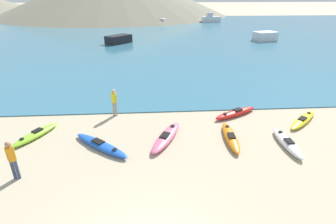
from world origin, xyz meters
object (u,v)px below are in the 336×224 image
(kayak_on_sand_7, at_px, (303,120))
(moored_boat_3, at_px, (119,39))
(person_near_foreground, at_px, (12,158))
(kayak_on_sand_2, at_px, (166,137))
(kayak_on_sand_3, at_px, (287,143))
(moored_boat_2, at_px, (265,36))
(kayak_on_sand_1, at_px, (235,113))
(kayak_on_sand_6, at_px, (230,137))
(person_near_waterline, at_px, (114,101))
(kayak_on_sand_5, at_px, (101,145))
(kayak_on_sand_0, at_px, (36,134))
(moored_boat_0, at_px, (157,21))
(moored_boat_1, at_px, (211,19))

(kayak_on_sand_7, bearing_deg, moored_boat_3, 116.65)
(moored_boat_3, bearing_deg, person_near_foreground, -91.90)
(kayak_on_sand_2, bearing_deg, moored_boat_3, 100.56)
(kayak_on_sand_3, distance_m, moored_boat_2, 31.06)
(kayak_on_sand_1, distance_m, person_near_foreground, 11.63)
(kayak_on_sand_6, relative_size, person_near_waterline, 1.87)
(kayak_on_sand_2, relative_size, kayak_on_sand_6, 1.06)
(kayak_on_sand_5, bearing_deg, kayak_on_sand_0, 160.14)
(kayak_on_sand_0, relative_size, kayak_on_sand_5, 0.89)
(kayak_on_sand_3, height_order, person_near_waterline, person_near_waterline)
(kayak_on_sand_3, xyz_separation_m, kayak_on_sand_5, (-8.92, 0.42, -0.02))
(kayak_on_sand_3, bearing_deg, kayak_on_sand_2, 170.66)
(kayak_on_sand_0, distance_m, moored_boat_3, 26.68)
(kayak_on_sand_3, height_order, person_near_foreground, person_near_foreground)
(kayak_on_sand_5, bearing_deg, moored_boat_2, 55.27)
(kayak_on_sand_6, xyz_separation_m, moored_boat_0, (-1.97, 52.23, 0.51))
(kayak_on_sand_0, distance_m, kayak_on_sand_7, 14.55)
(kayak_on_sand_5, bearing_deg, person_near_foreground, -145.05)
(kayak_on_sand_2, bearing_deg, person_near_waterline, 133.11)
(kayak_on_sand_2, height_order, kayak_on_sand_7, kayak_on_sand_2)
(kayak_on_sand_1, distance_m, person_near_waterline, 7.24)
(kayak_on_sand_0, xyz_separation_m, person_near_foreground, (0.53, -3.31, 0.81))
(kayak_on_sand_3, distance_m, moored_boat_1, 56.71)
(kayak_on_sand_5, xyz_separation_m, kayak_on_sand_6, (6.36, 0.31, 0.02))
(moored_boat_1, bearing_deg, moored_boat_2, -85.15)
(kayak_on_sand_1, xyz_separation_m, moored_boat_0, (-3.08, 49.46, 0.50))
(kayak_on_sand_7, distance_m, person_near_foreground, 14.59)
(kayak_on_sand_6, bearing_deg, kayak_on_sand_2, 176.16)
(kayak_on_sand_5, distance_m, moored_boat_1, 58.33)
(person_near_waterline, bearing_deg, moored_boat_0, 85.21)
(kayak_on_sand_6, xyz_separation_m, moored_boat_3, (-8.31, 27.58, 0.46))
(moored_boat_3, bearing_deg, kayak_on_sand_0, -93.28)
(kayak_on_sand_5, relative_size, moored_boat_1, 0.64)
(kayak_on_sand_2, bearing_deg, kayak_on_sand_6, -3.84)
(kayak_on_sand_0, bearing_deg, kayak_on_sand_6, -5.50)
(kayak_on_sand_5, distance_m, kayak_on_sand_7, 11.23)
(person_near_waterline, distance_m, moored_boat_1, 54.83)
(kayak_on_sand_7, bearing_deg, kayak_on_sand_1, 162.87)
(moored_boat_1, bearing_deg, person_near_foreground, -109.58)
(person_near_foreground, xyz_separation_m, moored_boat_0, (7.33, 54.60, -0.29))
(kayak_on_sand_2, height_order, kayak_on_sand_5, kayak_on_sand_2)
(kayak_on_sand_7, distance_m, moored_boat_1, 54.05)
(kayak_on_sand_1, relative_size, kayak_on_sand_6, 0.98)
(kayak_on_sand_0, height_order, moored_boat_2, moored_boat_2)
(kayak_on_sand_6, distance_m, moored_boat_3, 28.81)
(kayak_on_sand_3, bearing_deg, moored_boat_0, 94.89)
(kayak_on_sand_6, bearing_deg, kayak_on_sand_3, -16.00)
(moored_boat_1, bearing_deg, kayak_on_sand_1, -100.88)
(moored_boat_2, bearing_deg, kayak_on_sand_6, -115.47)
(moored_boat_0, bearing_deg, person_near_waterline, -94.79)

